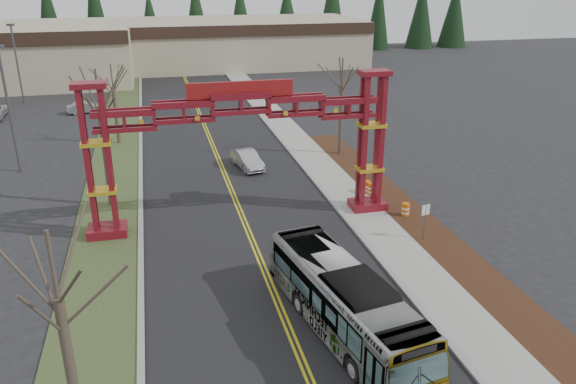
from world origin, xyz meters
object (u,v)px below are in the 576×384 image
object	(u,v)px
parked_car_far_a	(86,107)
bare_tree_median_mid	(100,107)
light_pole_far	(16,59)
barrel_north	(367,188)
retail_building_east	(241,42)
barrel_mid	(371,190)
bare_tree_median_near	(58,299)
street_sign	(425,215)
gateway_arch	(241,127)
light_pole_near	(8,101)
silver_sedan	(247,160)
barrel_south	(405,210)
bare_tree_right_far	(342,85)
bare_tree_median_far	(113,88)
transit_bus	(345,302)

from	to	relation	value
parked_car_far_a	bare_tree_median_mid	bearing A→B (deg)	176.34
light_pole_far	barrel_north	bearing A→B (deg)	-51.62
retail_building_east	barrel_mid	xyz separation A→B (m)	(-0.88, -59.77, -3.06)
bare_tree_median_mid	retail_building_east	bearing A→B (deg)	72.55
bare_tree_median_mid	light_pole_far	distance (m)	35.19
bare_tree_median_mid	barrel_mid	distance (m)	18.33
bare_tree_median_near	street_sign	bearing A→B (deg)	31.76
gateway_arch	light_pole_near	size ratio (longest dim) A/B	1.93
parked_car_far_a	light_pole_far	xyz separation A→B (m)	(-7.31, 6.13, 4.53)
parked_car_far_a	light_pole_near	xyz separation A→B (m)	(-3.26, -18.66, 4.83)
silver_sedan	retail_building_east	bearing A→B (deg)	70.48
gateway_arch	barrel_south	size ratio (longest dim) A/B	19.71
retail_building_east	light_pole_near	bearing A→B (deg)	-117.27
bare_tree_right_far	barrel_mid	distance (m)	10.74
bare_tree_median_near	bare_tree_median_mid	bearing A→B (deg)	90.00
silver_sedan	bare_tree_median_far	size ratio (longest dim) A/B	0.59
retail_building_east	light_pole_near	xyz separation A→B (m)	(-25.10, -48.70, 1.94)
parked_car_far_a	retail_building_east	bearing A→B (deg)	-47.71
transit_bus	barrel_north	distance (m)	16.16
bare_tree_right_far	barrel_south	distance (m)	14.15
bare_tree_median_far	bare_tree_median_near	bearing A→B (deg)	-90.00
barrel_mid	parked_car_far_a	bearing A→B (deg)	125.18
gateway_arch	barrel_north	bearing A→B (deg)	15.98
silver_sedan	street_sign	size ratio (longest dim) A/B	1.88
bare_tree_median_mid	street_sign	bearing A→B (deg)	-28.83
bare_tree_right_far	barrel_south	world-z (taller)	bare_tree_right_far
barrel_north	barrel_south	bearing A→B (deg)	-77.76
retail_building_east	street_sign	bearing A→B (deg)	-90.45
transit_bus	barrel_south	distance (m)	12.98
bare_tree_median_near	gateway_arch	bearing A→B (deg)	63.05
bare_tree_median_far	light_pole_far	distance (m)	21.88
bare_tree_right_far	barrel_north	bearing A→B (deg)	-96.71
street_sign	barrel_north	xyz separation A→B (m)	(-0.52, 7.49, -1.11)
light_pole_near	light_pole_far	size ratio (longest dim) A/B	1.06
silver_sedan	street_sign	bearing A→B (deg)	-73.80
bare_tree_median_mid	barrel_north	xyz separation A→B (m)	(16.95, -2.13, -6.03)
retail_building_east	bare_tree_median_near	size ratio (longest dim) A/B	4.98
bare_tree_median_far	bare_tree_right_far	xyz separation A→B (m)	(18.00, -7.76, 0.88)
silver_sedan	light_pole_near	world-z (taller)	light_pole_near
bare_tree_median_mid	bare_tree_median_far	distance (m)	14.62
barrel_north	transit_bus	bearing A→B (deg)	-114.65
bare_tree_right_far	barrel_mid	world-z (taller)	bare_tree_right_far
street_sign	barrel_north	world-z (taller)	street_sign
barrel_south	barrel_mid	distance (m)	3.90
gateway_arch	bare_tree_median_far	world-z (taller)	gateway_arch
bare_tree_median_near	light_pole_near	xyz separation A→B (m)	(-7.10, 28.99, 0.05)
transit_bus	street_sign	size ratio (longest dim) A/B	4.82
silver_sedan	light_pole_near	bearing A→B (deg)	158.28
bare_tree_median_mid	barrel_north	distance (m)	18.12
barrel_south	barrel_mid	xyz separation A→B (m)	(-0.75, 3.83, -0.01)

